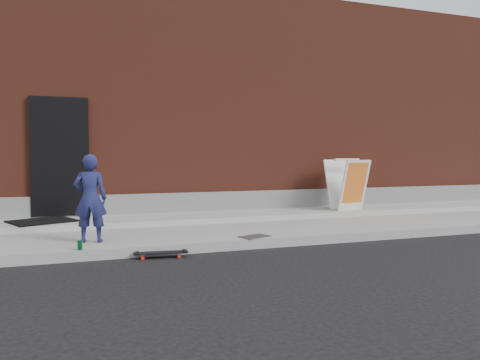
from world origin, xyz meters
name	(u,v)px	position (x,y,z in m)	size (l,w,h in m)	color
ground	(241,250)	(0.00, 0.00, 0.00)	(80.00, 80.00, 0.00)	black
sidewalk	(213,230)	(0.00, 1.50, 0.07)	(20.00, 3.00, 0.15)	gray
apron	(201,217)	(0.00, 2.40, 0.20)	(20.00, 1.20, 0.10)	gray
building	(160,118)	(0.00, 6.99, 2.50)	(20.00, 8.10, 5.00)	maroon
child	(90,198)	(-2.13, 0.60, 0.80)	(0.47, 0.31, 1.30)	#1B1F4E
skateboard	(161,253)	(-1.23, -0.12, 0.07)	(0.73, 0.28, 0.08)	red
pizza_sign	(347,184)	(3.20, 2.16, 0.80)	(0.78, 0.88, 1.11)	silver
soda_can	(80,245)	(-2.29, 0.05, 0.21)	(0.07, 0.07, 0.13)	#198037
doormat	(42,221)	(-2.90, 2.36, 0.26)	(1.02, 0.82, 0.03)	black
utility_plate	(255,237)	(0.29, 0.20, 0.16)	(0.46, 0.29, 0.01)	#545459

